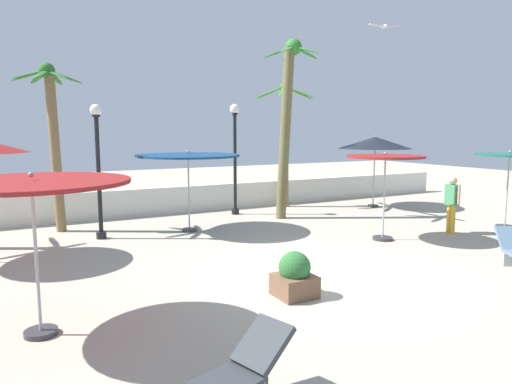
% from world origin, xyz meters
% --- Properties ---
extents(ground_plane, '(56.00, 56.00, 0.00)m').
position_xyz_m(ground_plane, '(0.00, 0.00, 0.00)').
color(ground_plane, '#B2A893').
extents(boundary_wall, '(25.20, 0.30, 0.98)m').
position_xyz_m(boundary_wall, '(0.00, 8.46, 0.49)').
color(boundary_wall, silver).
rests_on(boundary_wall, ground_plane).
extents(patio_umbrella_0, '(2.02, 2.02, 2.44)m').
position_xyz_m(patio_umbrella_0, '(7.82, 0.92, 2.09)').
color(patio_umbrella_0, '#333338').
rests_on(patio_umbrella_0, ground_plane).
extents(patio_umbrella_1, '(2.12, 2.12, 2.47)m').
position_xyz_m(patio_umbrella_1, '(3.29, 1.55, 2.13)').
color(patio_umbrella_1, '#333338').
rests_on(patio_umbrella_1, ground_plane).
extents(patio_umbrella_2, '(2.86, 2.86, 2.85)m').
position_xyz_m(patio_umbrella_2, '(7.00, 6.00, 2.56)').
color(patio_umbrella_2, '#333338').
rests_on(patio_umbrella_2, ground_plane).
extents(patio_umbrella_4, '(3.10, 3.10, 2.46)m').
position_xyz_m(patio_umbrella_4, '(-1.11, 5.19, 2.24)').
color(patio_umbrella_4, '#333338').
rests_on(patio_umbrella_4, ground_plane).
extents(patio_umbrella_5, '(2.78, 2.78, 2.47)m').
position_xyz_m(patio_umbrella_5, '(-5.61, -0.62, 2.21)').
color(patio_umbrella_5, '#333338').
rests_on(patio_umbrella_5, ground_plane).
extents(palm_tree_0, '(2.01, 2.12, 6.15)m').
position_xyz_m(palm_tree_0, '(2.70, 5.70, 3.66)').
color(palm_tree_0, brown).
rests_on(palm_tree_0, ground_plane).
extents(palm_tree_2, '(2.01, 1.96, 5.01)m').
position_xyz_m(palm_tree_2, '(-4.64, 7.05, 3.12)').
color(palm_tree_2, olive).
rests_on(palm_tree_2, ground_plane).
extents(palm_tree_3, '(2.42, 2.05, 4.90)m').
position_xyz_m(palm_tree_3, '(3.88, 7.74, 3.13)').
color(palm_tree_3, olive).
rests_on(palm_tree_3, ground_plane).
extents(lamp_post_0, '(0.35, 0.35, 3.99)m').
position_xyz_m(lamp_post_0, '(1.40, 7.15, 2.40)').
color(lamp_post_0, black).
rests_on(lamp_post_0, ground_plane).
extents(lamp_post_1, '(0.32, 0.32, 3.77)m').
position_xyz_m(lamp_post_1, '(-3.65, 5.46, 2.15)').
color(lamp_post_1, black).
rests_on(lamp_post_1, ground_plane).
extents(lounge_chair_0, '(1.96, 1.08, 0.84)m').
position_xyz_m(lounge_chair_0, '(-4.06, -3.76, 0.39)').
color(lounge_chair_0, '#B7B7BC').
rests_on(lounge_chair_0, ground_plane).
extents(guest_0, '(0.26, 0.56, 1.70)m').
position_xyz_m(guest_0, '(5.64, 1.19, 1.03)').
color(guest_0, gold).
rests_on(guest_0, ground_plane).
extents(seagull_0, '(1.15, 0.41, 0.14)m').
position_xyz_m(seagull_0, '(5.82, 4.47, 6.61)').
color(seagull_0, white).
extents(planter, '(0.70, 0.70, 0.85)m').
position_xyz_m(planter, '(-1.35, -1.04, 0.38)').
color(planter, brown).
rests_on(planter, ground_plane).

